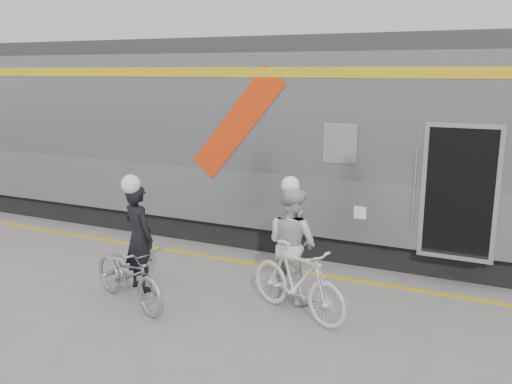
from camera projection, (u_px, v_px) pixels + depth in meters
The scene contains 9 objects.
ground at pixel (181, 307), 8.15m from camera, with size 90.00×90.00×0.00m, color slate.
train at pixel (352, 143), 10.83m from camera, with size 24.00×3.17×4.10m.
safety_strip at pixel (244, 262), 10.06m from camera, with size 24.00×0.12×0.01m, color gold.
man at pixel (139, 237), 8.66m from camera, with size 0.64×0.42×1.75m, color black.
bicycle_left at pixel (129, 274), 8.17m from camera, with size 0.64×1.83×0.96m, color #95969C.
woman at pixel (292, 244), 8.30m from camera, with size 0.86×0.67×1.78m, color beige.
bicycle_right at pixel (297, 280), 7.77m from camera, with size 0.51×1.79×1.08m, color silver.
helmet_man at pixel (136, 175), 8.43m from camera, with size 0.30×0.30×0.30m, color white.
helmet_woman at pixel (293, 178), 8.07m from camera, with size 0.28×0.28×0.28m, color white.
Camera 1 is at (4.21, -6.39, 3.49)m, focal length 38.00 mm.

